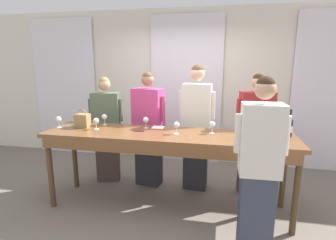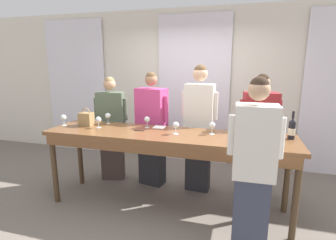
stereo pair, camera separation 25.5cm
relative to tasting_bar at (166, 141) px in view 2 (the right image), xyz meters
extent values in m
plane|color=#70665B|center=(0.00, 0.03, -0.90)|extent=(18.00, 18.00, 0.00)
cube|color=silver|center=(0.00, 1.84, 0.50)|extent=(12.00, 0.06, 2.80)
cube|color=white|center=(-2.47, 1.77, 0.44)|extent=(1.31, 0.03, 2.69)
cube|color=white|center=(0.00, 1.77, 0.44)|extent=(1.31, 0.03, 2.69)
cube|color=brown|center=(0.00, 0.03, 0.07)|extent=(3.08, 0.72, 0.05)
cube|color=brown|center=(0.00, -0.32, -0.01)|extent=(2.96, 0.03, 0.12)
cylinder|color=#4C3823|center=(-1.47, -0.26, -0.43)|extent=(0.07, 0.07, 0.95)
cylinder|color=#4C3823|center=(1.47, -0.26, -0.43)|extent=(0.07, 0.07, 0.95)
cylinder|color=#4C3823|center=(-1.47, 0.31, -0.43)|extent=(0.07, 0.07, 0.95)
cylinder|color=#4C3823|center=(1.47, 0.31, -0.43)|extent=(0.07, 0.07, 0.95)
cylinder|color=black|center=(1.44, 0.17, 0.20)|extent=(0.08, 0.08, 0.20)
cone|color=black|center=(1.44, 0.17, 0.32)|extent=(0.08, 0.08, 0.04)
cylinder|color=black|center=(1.44, 0.17, 0.38)|extent=(0.03, 0.03, 0.08)
cylinder|color=beige|center=(1.44, 0.17, 0.19)|extent=(0.08, 0.08, 0.08)
cube|color=#997A4C|center=(-1.17, 0.10, 0.19)|extent=(0.18, 0.13, 0.18)
torus|color=#997A4C|center=(-1.17, 0.10, 0.28)|extent=(0.12, 0.01, 0.12)
cylinder|color=white|center=(0.55, 0.13, 0.10)|extent=(0.07, 0.07, 0.00)
cylinder|color=white|center=(0.55, 0.13, 0.14)|extent=(0.01, 0.01, 0.08)
sphere|color=white|center=(0.55, 0.13, 0.21)|extent=(0.08, 0.08, 0.08)
cylinder|color=white|center=(-1.48, 0.02, 0.10)|extent=(0.07, 0.07, 0.00)
cylinder|color=white|center=(-1.48, 0.02, 0.14)|extent=(0.01, 0.01, 0.08)
sphere|color=white|center=(-1.48, 0.02, 0.21)|extent=(0.08, 0.08, 0.08)
cylinder|color=white|center=(-0.95, 0.30, 0.10)|extent=(0.07, 0.07, 0.00)
cylinder|color=white|center=(-0.95, 0.30, 0.14)|extent=(0.01, 0.01, 0.08)
sphere|color=white|center=(-0.95, 0.30, 0.21)|extent=(0.08, 0.08, 0.08)
sphere|color=maroon|center=(-0.95, 0.30, 0.20)|extent=(0.05, 0.05, 0.05)
cylinder|color=white|center=(1.24, 0.09, 0.10)|extent=(0.07, 0.07, 0.00)
cylinder|color=white|center=(1.24, 0.09, 0.14)|extent=(0.01, 0.01, 0.08)
sphere|color=white|center=(1.24, 0.09, 0.21)|extent=(0.08, 0.08, 0.08)
cylinder|color=white|center=(-0.94, 0.03, 0.10)|extent=(0.07, 0.07, 0.00)
cylinder|color=white|center=(-0.94, 0.03, 0.14)|extent=(0.01, 0.01, 0.08)
sphere|color=white|center=(-0.94, 0.03, 0.21)|extent=(0.08, 0.08, 0.08)
cylinder|color=white|center=(1.08, 0.21, 0.10)|extent=(0.07, 0.07, 0.00)
cylinder|color=white|center=(1.08, 0.21, 0.14)|extent=(0.01, 0.01, 0.08)
sphere|color=white|center=(1.08, 0.21, 0.21)|extent=(0.08, 0.08, 0.08)
cylinder|color=white|center=(0.12, 0.02, 0.10)|extent=(0.07, 0.07, 0.00)
cylinder|color=white|center=(0.12, 0.02, 0.14)|extent=(0.01, 0.01, 0.08)
sphere|color=white|center=(0.12, 0.02, 0.21)|extent=(0.08, 0.08, 0.08)
sphere|color=maroon|center=(0.12, 0.02, 0.20)|extent=(0.05, 0.05, 0.05)
cylinder|color=white|center=(-0.32, 0.22, 0.10)|extent=(0.07, 0.07, 0.00)
cylinder|color=white|center=(-0.32, 0.22, 0.14)|extent=(0.01, 0.01, 0.08)
sphere|color=white|center=(-0.32, 0.22, 0.21)|extent=(0.08, 0.08, 0.08)
cylinder|color=white|center=(-1.23, 0.25, 0.10)|extent=(0.07, 0.07, 0.00)
cylinder|color=white|center=(-1.23, 0.25, 0.14)|extent=(0.01, 0.01, 0.08)
sphere|color=white|center=(-1.23, 0.25, 0.21)|extent=(0.08, 0.08, 0.08)
cube|color=white|center=(-0.17, 0.29, 0.10)|extent=(0.16, 0.16, 0.00)
cylinder|color=black|center=(-0.37, 0.03, 0.10)|extent=(0.14, 0.02, 0.01)
cube|color=#473833|center=(-1.08, 0.63, -0.51)|extent=(0.38, 0.26, 0.79)
cube|color=#4C5B47|center=(-1.08, 0.63, 0.20)|extent=(0.44, 0.31, 0.62)
sphere|color=tan|center=(-1.08, 0.63, 0.63)|extent=(0.18, 0.18, 0.18)
sphere|color=#93754C|center=(-1.08, 0.63, 0.66)|extent=(0.16, 0.16, 0.16)
cylinder|color=#4C5B47|center=(-0.86, 0.68, 0.24)|extent=(0.08, 0.08, 0.34)
cylinder|color=#4C5B47|center=(-1.29, 0.58, 0.24)|extent=(0.08, 0.08, 0.34)
cube|color=#28282D|center=(-0.41, 0.63, -0.49)|extent=(0.40, 0.29, 0.83)
cube|color=#C63D7A|center=(-0.41, 0.63, 0.26)|extent=(0.47, 0.34, 0.66)
sphere|color=#9E7051|center=(-0.41, 0.63, 0.71)|extent=(0.18, 0.18, 0.18)
sphere|color=brown|center=(-0.41, 0.63, 0.74)|extent=(0.16, 0.16, 0.16)
cylinder|color=#C63D7A|center=(-0.17, 0.58, 0.31)|extent=(0.08, 0.08, 0.36)
cylinder|color=#C63D7A|center=(-0.64, 0.67, 0.31)|extent=(0.08, 0.08, 0.36)
cube|color=#28282D|center=(0.31, 0.63, -0.46)|extent=(0.35, 0.21, 0.87)
cube|color=silver|center=(0.31, 0.63, 0.32)|extent=(0.41, 0.25, 0.69)
sphere|color=#DBAD89|center=(0.31, 0.63, 0.80)|extent=(0.20, 0.20, 0.20)
sphere|color=brown|center=(0.31, 0.63, 0.84)|extent=(0.18, 0.18, 0.18)
cylinder|color=silver|center=(0.53, 0.62, 0.37)|extent=(0.07, 0.07, 0.38)
cylinder|color=silver|center=(0.09, 0.64, 0.37)|extent=(0.07, 0.07, 0.38)
cube|color=#473833|center=(1.12, 0.63, -0.49)|extent=(0.40, 0.28, 0.82)
cube|color=maroon|center=(1.12, 0.63, 0.25)|extent=(0.47, 0.33, 0.65)
sphere|color=tan|center=(1.12, 0.63, 0.70)|extent=(0.19, 0.19, 0.19)
sphere|color=#332319|center=(1.12, 0.63, 0.73)|extent=(0.16, 0.16, 0.16)
cylinder|color=maroon|center=(1.35, 0.67, 0.29)|extent=(0.08, 0.08, 0.36)
cylinder|color=maroon|center=(0.88, 0.59, 0.29)|extent=(0.08, 0.08, 0.36)
cube|color=#383D51|center=(1.01, -0.63, -0.48)|extent=(0.32, 0.23, 0.84)
cube|color=silver|center=(1.01, -0.63, 0.27)|extent=(0.37, 0.27, 0.66)
sphere|color=tan|center=(1.01, -0.63, 0.73)|extent=(0.19, 0.19, 0.19)
sphere|color=#332319|center=(1.01, -0.63, 0.76)|extent=(0.16, 0.16, 0.16)
cylinder|color=silver|center=(0.81, -0.64, 0.32)|extent=(0.07, 0.07, 0.36)
cylinder|color=silver|center=(1.22, -0.63, 0.32)|extent=(0.07, 0.07, 0.36)
camera|label=1|loc=(0.63, -3.03, 0.95)|focal=28.00mm
camera|label=2|loc=(0.88, -2.97, 0.95)|focal=28.00mm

